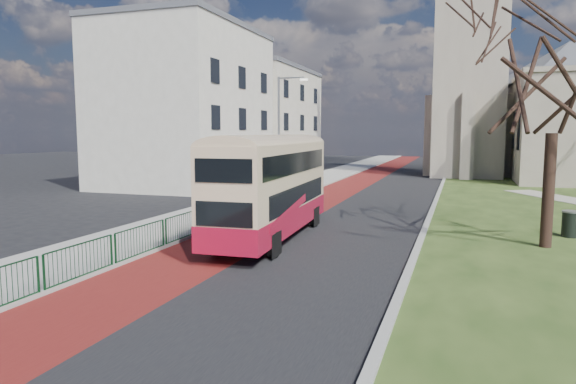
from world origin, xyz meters
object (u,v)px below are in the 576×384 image
at_px(streetlamp, 281,129).
at_px(winter_tree_near, 557,39).
at_px(litter_bin, 570,224).
at_px(bus, 271,183).

distance_m(streetlamp, winter_tree_near, 19.75).
xyz_separation_m(streetlamp, litter_bin, (16.22, -10.10, -4.00)).
bearing_deg(streetlamp, winter_tree_near, -39.79).
xyz_separation_m(bus, winter_tree_near, (10.34, 1.83, 5.35)).
relative_size(bus, litter_bin, 8.97).
bearing_deg(bus, winter_tree_near, 7.35).
relative_size(winter_tree_near, litter_bin, 10.05).
distance_m(streetlamp, bus, 15.22).
height_order(streetlamp, bus, streetlamp).
height_order(bus, litter_bin, bus).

